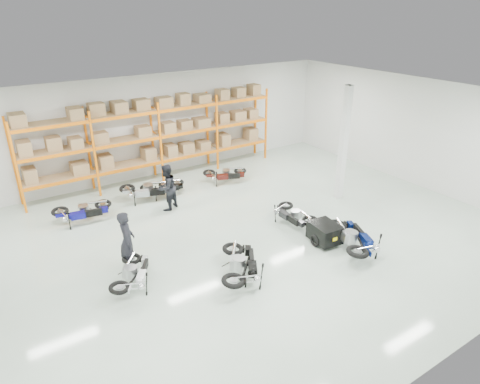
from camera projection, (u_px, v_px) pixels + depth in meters
room at (238, 176)px, 13.46m from camera, size 18.00×18.00×18.00m
pallet_rack at (156, 129)px, 18.37m from camera, size 11.28×0.98×3.62m
structural_column at (343, 144)px, 16.47m from camera, size 0.25×0.25×4.50m
moto_blue_centre at (354, 234)px, 13.38m from camera, size 1.73×2.24×1.30m
moto_silver_left at (133, 270)px, 11.78m from camera, size 1.60×1.84×1.08m
moto_black_far_left at (241, 261)px, 12.04m from camera, size 1.83×2.13×1.24m
moto_touring_right at (293, 212)px, 15.06m from camera, size 0.85×1.64×1.05m
trailer at (325, 233)px, 13.88m from camera, size 0.89×1.70×0.70m
moto_back_a at (82, 208)px, 15.25m from camera, size 1.91×1.17×1.15m
moto_back_b at (147, 187)px, 16.94m from camera, size 2.06×1.49×1.20m
moto_back_c at (163, 185)px, 17.34m from camera, size 1.67×1.00×1.02m
moto_back_d at (225, 172)px, 18.62m from camera, size 1.84×1.39×1.07m
person_left at (127, 241)px, 12.39m from camera, size 0.62×0.77×1.85m
person_back at (167, 187)px, 16.04m from camera, size 1.08×1.00×1.79m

